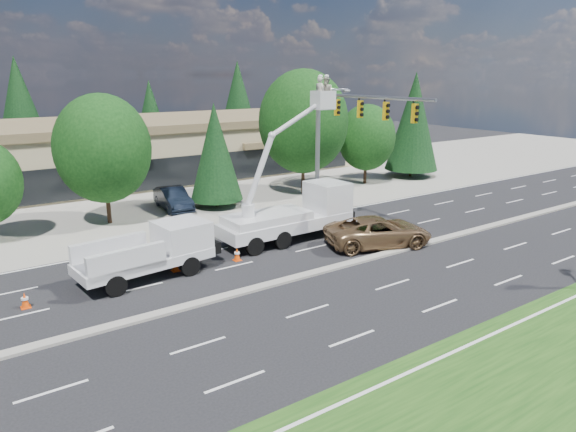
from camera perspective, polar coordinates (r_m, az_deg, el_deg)
ground at (r=24.32m, az=-2.32°, el=-7.81°), size 140.00×140.00×0.00m
concrete_apron at (r=41.83m, az=-17.10°, el=1.49°), size 140.00×22.00×0.01m
road_median at (r=24.29m, az=-2.33°, el=-7.68°), size 120.00×0.55×0.12m
strip_mall at (r=50.79m, az=-20.84°, el=6.78°), size 50.40×15.40×5.50m
tree_front_d at (r=35.39m, az=-19.87°, el=7.04°), size 6.14×6.14×8.51m
tree_front_e at (r=38.29m, az=-8.09°, el=7.06°), size 3.90×3.90×7.68m
tree_front_f at (r=42.23m, az=1.72°, el=10.42°), size 7.28×7.28×10.10m
tree_front_g at (r=46.86m, az=8.72°, el=8.61°), size 5.14×5.14×7.13m
tree_front_h at (r=51.02m, az=13.79°, el=10.18°), size 5.02×5.02×9.90m
tree_back_b at (r=61.55m, az=-27.61°, el=10.54°), size 5.85×5.85×11.53m
tree_back_c at (r=64.92m, az=-14.99°, el=10.71°), size 4.58×4.58×9.02m
tree_back_d at (r=69.80m, az=-5.57°, el=12.50°), size 5.78×5.78×11.40m
signal_mast at (r=34.15m, az=5.63°, el=9.42°), size 2.76×10.16×9.00m
utility_pickup at (r=25.99m, az=-14.66°, el=-4.33°), size 6.71×3.09×2.49m
bucket_truck at (r=30.69m, az=1.10°, el=1.27°), size 8.51×2.81×9.60m
traffic_cone_a at (r=24.74m, az=-27.20°, el=-8.33°), size 0.40×0.40×0.70m
traffic_cone_b at (r=26.60m, az=-12.42°, el=-5.29°), size 0.40×0.40×0.70m
traffic_cone_c at (r=27.56m, az=-5.69°, el=-4.26°), size 0.40×0.40×0.70m
traffic_cone_d at (r=31.42m, az=6.53°, el=-1.79°), size 0.40×0.40×0.70m
minivan at (r=30.05m, az=10.02°, el=-1.71°), size 6.76×4.73×1.71m
parked_car_east at (r=38.58m, az=-12.63°, el=1.90°), size 2.18×5.08×1.63m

